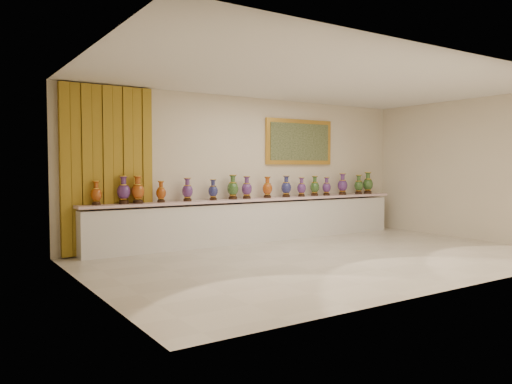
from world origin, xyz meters
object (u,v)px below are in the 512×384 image
(counter, at_px, (256,220))
(vase_2, at_px, (138,191))
(vase_0, at_px, (96,194))
(vase_1, at_px, (124,191))

(counter, bearing_deg, vase_2, -179.27)
(counter, distance_m, vase_0, 3.34)
(counter, distance_m, vase_1, 2.88)
(counter, distance_m, vase_2, 2.65)
(vase_0, distance_m, vase_1, 0.48)
(vase_1, bearing_deg, vase_2, -10.43)
(vase_2, bearing_deg, counter, 0.73)
(vase_1, xyz_separation_m, vase_2, (0.24, -0.04, -0.00))
(counter, relative_size, vase_0, 17.47)
(vase_0, relative_size, vase_2, 0.84)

